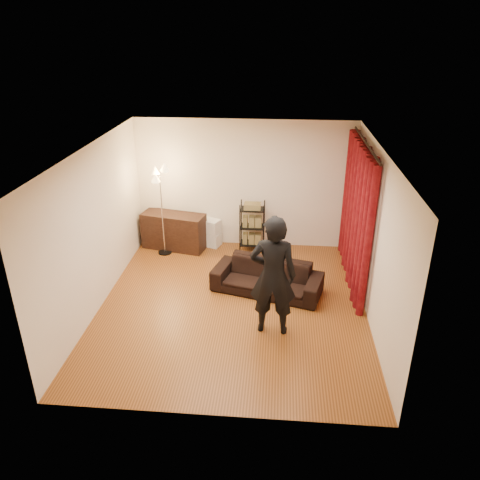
# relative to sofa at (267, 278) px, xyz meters

# --- Properties ---
(floor) EXTENTS (5.00, 5.00, 0.00)m
(floor) POSITION_rel_sofa_xyz_m (-0.57, -0.51, -0.28)
(floor) COLOR #955320
(floor) RESTS_ON ground
(ceiling) EXTENTS (5.00, 5.00, 0.00)m
(ceiling) POSITION_rel_sofa_xyz_m (-0.57, -0.51, 2.42)
(ceiling) COLOR white
(ceiling) RESTS_ON ground
(wall_back) EXTENTS (5.00, 0.00, 5.00)m
(wall_back) POSITION_rel_sofa_xyz_m (-0.57, 1.99, 1.07)
(wall_back) COLOR silver
(wall_back) RESTS_ON ground
(wall_front) EXTENTS (5.00, 0.00, 5.00)m
(wall_front) POSITION_rel_sofa_xyz_m (-0.57, -3.01, 1.07)
(wall_front) COLOR silver
(wall_front) RESTS_ON ground
(wall_left) EXTENTS (0.00, 5.00, 5.00)m
(wall_left) POSITION_rel_sofa_xyz_m (-2.82, -0.51, 1.07)
(wall_left) COLOR silver
(wall_left) RESTS_ON ground
(wall_right) EXTENTS (0.00, 5.00, 5.00)m
(wall_right) POSITION_rel_sofa_xyz_m (1.68, -0.51, 1.07)
(wall_right) COLOR silver
(wall_right) RESTS_ON ground
(curtain_rod) EXTENTS (0.04, 2.65, 0.04)m
(curtain_rod) POSITION_rel_sofa_xyz_m (1.58, 0.62, 2.30)
(curtain_rod) COLOR black
(curtain_rod) RESTS_ON wall_right
(curtain) EXTENTS (0.22, 2.65, 2.55)m
(curtain) POSITION_rel_sofa_xyz_m (1.56, 0.62, 0.99)
(curtain) COLOR maroon
(curtain) RESTS_ON ground
(sofa) EXTENTS (2.06, 1.23, 0.56)m
(sofa) POSITION_rel_sofa_xyz_m (0.00, 0.00, 0.00)
(sofa) COLOR black
(sofa) RESTS_ON ground
(person) EXTENTS (0.73, 0.49, 1.94)m
(person) POSITION_rel_sofa_xyz_m (0.11, -1.16, 0.69)
(person) COLOR black
(person) RESTS_ON ground
(media_cabinet) EXTENTS (1.40, 0.77, 0.77)m
(media_cabinet) POSITION_rel_sofa_xyz_m (-2.04, 1.65, 0.10)
(media_cabinet) COLOR #321C13
(media_cabinet) RESTS_ON ground
(storage_boxes) EXTENTS (0.44, 0.40, 0.61)m
(storage_boxes) POSITION_rel_sofa_xyz_m (-1.26, 1.80, 0.02)
(storage_boxes) COLOR silver
(storage_boxes) RESTS_ON ground
(wire_shelf) EXTENTS (0.58, 0.50, 1.07)m
(wire_shelf) POSITION_rel_sofa_xyz_m (-0.37, 1.69, 0.25)
(wire_shelf) COLOR black
(wire_shelf) RESTS_ON ground
(floor_lamp) EXTENTS (0.38, 0.38, 1.87)m
(floor_lamp) POSITION_rel_sofa_xyz_m (-2.19, 1.37, 0.65)
(floor_lamp) COLOR silver
(floor_lamp) RESTS_ON ground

